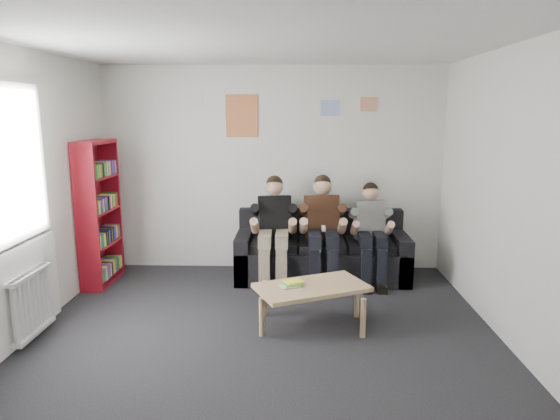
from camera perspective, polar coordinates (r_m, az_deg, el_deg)
name	(u,v)px	position (r m, az deg, el deg)	size (l,w,h in m)	color
room_shell	(259,203)	(4.20, -2.37, 0.81)	(5.00, 5.00, 5.00)	black
sofa	(321,254)	(6.47, 4.73, -5.05)	(2.16, 0.88, 0.83)	black
bookshelf	(100,213)	(6.49, -19.90, -0.32)	(0.27, 0.80, 1.77)	maroon
coffee_table	(312,290)	(4.99, 3.64, -9.14)	(1.06, 0.59, 0.43)	tan
game_cases	(292,284)	(4.94, 1.38, -8.44)	(0.22, 0.19, 0.04)	silver
person_left	(274,231)	(6.19, -0.70, -2.37)	(0.41, 0.87, 1.32)	black
person_middle	(322,231)	(6.19, 4.88, -2.36)	(0.41, 0.88, 1.33)	#522C1B
person_right	(371,234)	(6.27, 10.37, -2.67)	(0.36, 0.78, 1.24)	silver
radiator	(32,303)	(5.26, -26.51, -9.52)	(0.10, 0.64, 0.60)	white
window	(16,233)	(5.11, -27.90, -2.29)	(0.05, 1.30, 2.36)	white
poster_large	(242,116)	(6.64, -4.39, 10.67)	(0.42, 0.01, 0.55)	gold
poster_blue	(330,108)	(6.62, 5.75, 11.51)	(0.25, 0.01, 0.20)	#406DD9
poster_pink	(369,104)	(6.67, 10.14, 11.82)	(0.22, 0.01, 0.18)	#BE3B84
poster_sign	(196,100)	(6.73, -9.62, 12.26)	(0.20, 0.01, 0.14)	silver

